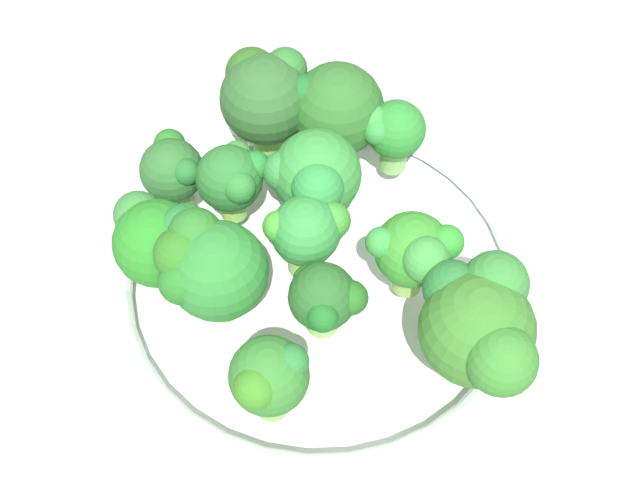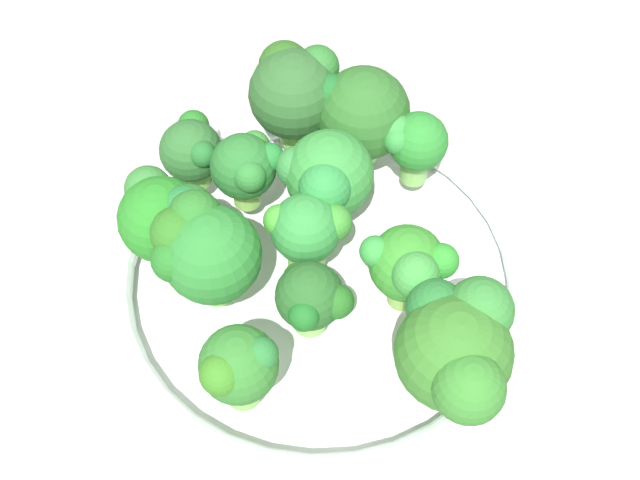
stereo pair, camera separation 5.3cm
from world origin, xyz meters
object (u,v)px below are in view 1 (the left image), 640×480
(bowl, at_px, (320,279))
(broccoli_floret_7, at_px, (480,325))
(broccoli_floret_8, at_px, (392,131))
(broccoli_floret_9, at_px, (314,177))
(broccoli_floret_1, at_px, (173,170))
(broccoli_floret_3, at_px, (332,108))
(broccoli_floret_12, at_px, (307,233))
(broccoli_floret_6, at_px, (235,177))
(broccoli_floret_10, at_px, (265,95))
(broccoli_floret_4, at_px, (269,378))
(broccoli_floret_5, at_px, (161,238))
(broccoli_floret_11, at_px, (415,252))
(broccoli_floret_2, at_px, (209,267))
(broccoli_floret_0, at_px, (324,299))

(bowl, relative_size, broccoli_floret_7, 3.25)
(broccoli_floret_8, relative_size, broccoli_floret_9, 0.84)
(broccoli_floret_1, height_order, broccoli_floret_8, broccoli_floret_8)
(broccoli_floret_3, height_order, broccoli_floret_12, broccoli_floret_3)
(broccoli_floret_6, distance_m, broccoli_floret_8, 0.11)
(broccoli_floret_6, bearing_deg, broccoli_floret_10, 44.12)
(broccoli_floret_4, bearing_deg, broccoli_floret_1, 83.94)
(broccoli_floret_9, bearing_deg, bowl, -115.43)
(broccoli_floret_5, height_order, broccoli_floret_11, broccoli_floret_11)
(bowl, height_order, broccoli_floret_5, broccoli_floret_5)
(broccoli_floret_4, xyz_separation_m, broccoli_floret_12, (0.07, 0.08, -0.00))
(broccoli_floret_2, bearing_deg, broccoli_floret_8, 14.13)
(broccoli_floret_0, height_order, broccoli_floret_3, broccoli_floret_3)
(broccoli_floret_1, distance_m, broccoli_floret_9, 0.10)
(broccoli_floret_9, bearing_deg, broccoli_floret_3, 48.02)
(broccoli_floret_7, relative_size, broccoli_floret_8, 1.52)
(broccoli_floret_11, bearing_deg, broccoli_floret_12, 134.35)
(broccoli_floret_2, distance_m, broccoli_floret_7, 0.16)
(broccoli_floret_4, height_order, broccoli_floret_9, broccoli_floret_9)
(broccoli_floret_7, height_order, broccoli_floret_8, broccoli_floret_7)
(broccoli_floret_2, bearing_deg, broccoli_floret_0, -42.82)
(broccoli_floret_3, height_order, broccoli_floret_10, broccoli_floret_10)
(broccoli_floret_3, xyz_separation_m, broccoli_floret_10, (-0.04, 0.03, 0.01))
(broccoli_floret_0, distance_m, broccoli_floret_2, 0.07)
(bowl, xyz_separation_m, broccoli_floret_8, (0.09, 0.05, 0.06))
(broccoli_floret_9, height_order, broccoli_floret_12, broccoli_floret_9)
(broccoli_floret_3, distance_m, broccoli_floret_4, 0.20)
(broccoli_floret_4, height_order, broccoli_floret_11, broccoli_floret_11)
(broccoli_floret_0, relative_size, broccoli_floret_5, 0.83)
(broccoli_floret_1, height_order, broccoli_floret_9, broccoli_floret_9)
(broccoli_floret_1, bearing_deg, bowl, -59.82)
(broccoli_floret_5, bearing_deg, broccoli_floret_7, -50.19)
(broccoli_floret_5, distance_m, broccoli_floret_8, 0.17)
(broccoli_floret_3, height_order, broccoli_floret_9, broccoli_floret_3)
(broccoli_floret_10, relative_size, broccoli_floret_12, 1.24)
(broccoli_floret_5, bearing_deg, broccoli_floret_0, -52.33)
(broccoli_floret_6, xyz_separation_m, broccoli_floret_9, (0.04, -0.03, 0.00))
(broccoli_floret_7, bearing_deg, broccoli_floret_0, 132.35)
(broccoli_floret_4, relative_size, broccoli_floret_10, 0.82)
(broccoli_floret_1, distance_m, broccoli_floret_2, 0.09)
(broccoli_floret_4, relative_size, broccoli_floret_9, 0.93)
(broccoli_floret_0, height_order, broccoli_floret_12, broccoli_floret_12)
(broccoli_floret_2, distance_m, broccoli_floret_11, 0.12)
(broccoli_floret_0, relative_size, broccoli_floret_12, 0.86)
(broccoli_floret_5, xyz_separation_m, broccoli_floret_12, (0.08, -0.04, 0.00))
(broccoli_floret_0, relative_size, broccoli_floret_9, 0.78)
(broccoli_floret_0, height_order, broccoli_floret_9, broccoli_floret_9)
(bowl, relative_size, broccoli_floret_9, 4.15)
(broccoli_floret_0, bearing_deg, broccoli_floret_7, -47.65)
(broccoli_floret_7, distance_m, broccoli_floret_8, 0.16)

